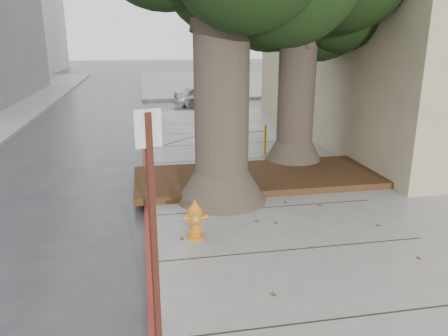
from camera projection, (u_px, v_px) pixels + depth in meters
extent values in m
plane|color=#28282B|center=(266.00, 260.00, 7.66)|extent=(140.00, 140.00, 0.00)
cube|color=slate|center=(237.00, 82.00, 36.93)|extent=(16.00, 20.00, 0.15)
cube|color=maroon|center=(148.00, 210.00, 9.64)|extent=(0.14, 26.00, 0.16)
cube|color=black|center=(259.00, 177.00, 11.42)|extent=(6.40, 2.60, 0.16)
cube|color=silver|center=(375.00, 27.00, 33.65)|extent=(10.00, 10.00, 9.00)
cube|color=slate|center=(404.00, 11.00, 39.92)|extent=(12.00, 14.00, 12.00)
cone|color=#4C3F33|center=(222.00, 185.00, 10.00)|extent=(2.04, 2.04, 0.70)
cylinder|color=#4C3F33|center=(222.00, 96.00, 9.42)|extent=(1.20, 1.20, 4.22)
cone|color=#4C3F33|center=(293.00, 152.00, 12.82)|extent=(1.77, 1.77, 0.70)
cylinder|color=#4C3F33|center=(296.00, 90.00, 12.29)|extent=(1.04, 1.04, 3.84)
cylinder|color=orange|center=(153.00, 210.00, 8.28)|extent=(0.08, 0.08, 0.90)
sphere|color=orange|center=(152.00, 188.00, 8.15)|extent=(0.09, 0.09, 0.09)
cylinder|color=orange|center=(151.00, 181.00, 9.98)|extent=(0.08, 0.08, 0.90)
sphere|color=orange|center=(150.00, 162.00, 9.85)|extent=(0.09, 0.09, 0.09)
cylinder|color=orange|center=(149.00, 160.00, 11.67)|extent=(0.08, 0.08, 0.90)
sphere|color=orange|center=(148.00, 143.00, 11.54)|extent=(0.09, 0.09, 0.09)
cylinder|color=orange|center=(197.00, 144.00, 13.35)|extent=(0.08, 0.08, 0.90)
sphere|color=orange|center=(197.00, 130.00, 13.22)|extent=(0.09, 0.09, 0.09)
cylinder|color=orange|center=(265.00, 140.00, 13.92)|extent=(0.08, 0.08, 0.90)
sphere|color=orange|center=(265.00, 126.00, 13.79)|extent=(0.09, 0.09, 0.09)
cylinder|color=black|center=(151.00, 182.00, 9.05)|extent=(0.02, 1.80, 0.02)
cylinder|color=black|center=(149.00, 159.00, 10.74)|extent=(0.02, 1.80, 0.02)
cylinder|color=black|center=(174.00, 142.00, 12.43)|extent=(1.51, 1.51, 0.02)
cylinder|color=black|center=(232.00, 133.00, 13.56)|extent=(2.20, 0.22, 0.02)
cylinder|color=orange|center=(196.00, 237.00, 8.12)|extent=(0.32, 0.32, 0.06)
cylinder|color=orange|center=(195.00, 224.00, 8.04)|extent=(0.22, 0.22, 0.50)
cylinder|color=orange|center=(195.00, 211.00, 7.97)|extent=(0.29, 0.29, 0.07)
cone|color=orange|center=(195.00, 206.00, 7.94)|extent=(0.27, 0.27, 0.14)
cylinder|color=orange|center=(195.00, 201.00, 7.91)|extent=(0.06, 0.06, 0.05)
cylinder|color=orange|center=(188.00, 218.00, 7.98)|extent=(0.14, 0.09, 0.09)
cylinder|color=orange|center=(202.00, 217.00, 8.03)|extent=(0.14, 0.09, 0.09)
cylinder|color=orange|center=(196.00, 226.00, 7.93)|extent=(0.13, 0.14, 0.13)
cube|color=#5999D8|center=(196.00, 219.00, 7.89)|extent=(0.07, 0.01, 0.07)
cube|color=#471911|center=(154.00, 241.00, 4.83)|extent=(0.09, 0.09, 2.87)
cube|color=silver|center=(148.00, 129.00, 4.47)|extent=(0.28, 0.11, 0.40)
imported|color=#B5B5BA|center=(203.00, 96.00, 24.59)|extent=(3.38, 1.56, 1.12)
imported|color=maroon|center=(390.00, 90.00, 26.64)|extent=(3.78, 1.43, 1.23)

